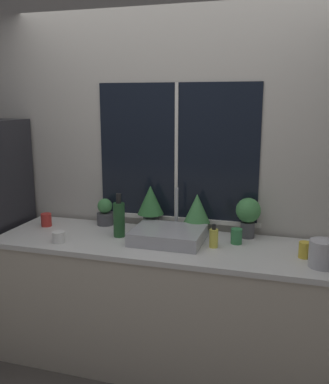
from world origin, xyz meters
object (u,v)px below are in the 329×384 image
(potted_plant_far_left, at_px, (105,212))
(mug_green, at_px, (236,236))
(kettle, at_px, (323,253))
(soap_bottle, at_px, (214,238))
(mug_red, at_px, (46,220))
(potted_plant_far_right, at_px, (248,214))
(sink, at_px, (168,235))
(potted_plant_center_right, at_px, (197,210))
(mug_yellow, at_px, (305,250))
(bottle_tall, at_px, (119,219))
(mug_white, at_px, (59,237))
(potted_plant_center_left, at_px, (150,203))

(potted_plant_far_left, height_order, mug_green, potted_plant_far_left)
(kettle, bearing_deg, soap_bottle, 167.20)
(mug_red, bearing_deg, potted_plant_far_right, 6.26)
(sink, relative_size, mug_green, 4.60)
(potted_plant_center_right, xyz_separation_m, potted_plant_far_right, (0.36, 0.00, 0.00))
(potted_plant_center_right, distance_m, kettle, 0.94)
(mug_yellow, bearing_deg, bottle_tall, 177.18)
(mug_white, bearing_deg, kettle, 1.90)
(sink, relative_size, mug_red, 4.83)
(sink, xyz_separation_m, mug_red, (-0.99, 0.08, 0.00))
(potted_plant_far_left, bearing_deg, potted_plant_far_right, -0.00)
(sink, bearing_deg, potted_plant_center_left, 130.30)
(potted_plant_far_right, height_order, mug_yellow, potted_plant_far_right)
(potted_plant_far_left, height_order, potted_plant_center_right, potted_plant_center_right)
(potted_plant_center_right, distance_m, bottle_tall, 0.56)
(potted_plant_center_right, bearing_deg, bottle_tall, -154.96)
(potted_plant_far_right, relative_size, mug_yellow, 2.83)
(potted_plant_far_left, distance_m, mug_green, 1.04)
(potted_plant_far_left, bearing_deg, mug_red, -158.39)
(potted_plant_far_right, xyz_separation_m, mug_green, (-0.06, -0.16, -0.12))
(bottle_tall, bearing_deg, potted_plant_far_right, 15.22)
(potted_plant_center_right, relative_size, mug_red, 2.94)
(sink, bearing_deg, potted_plant_far_left, 156.99)
(soap_bottle, distance_m, mug_red, 1.32)
(potted_plant_center_right, xyz_separation_m, kettle, (0.84, -0.42, -0.08))
(sink, height_order, kettle, sink)
(soap_bottle, height_order, mug_yellow, soap_bottle)
(sink, relative_size, potted_plant_center_right, 1.65)
(potted_plant_center_right, distance_m, mug_green, 0.36)
(sink, height_order, mug_green, sink)
(kettle, bearing_deg, bottle_tall, 172.22)
(mug_yellow, relative_size, mug_white, 1.17)
(mug_white, xyz_separation_m, mug_green, (1.16, 0.32, 0.01))
(sink, relative_size, soap_bottle, 3.05)
(potted_plant_center_right, bearing_deg, mug_yellow, -21.95)
(potted_plant_far_left, bearing_deg, bottle_tall, -47.67)
(mug_red, bearing_deg, kettle, -7.38)
(potted_plant_center_left, bearing_deg, mug_green, -13.28)
(potted_plant_center_left, bearing_deg, bottle_tall, -123.07)
(mug_white, height_order, kettle, kettle)
(soap_bottle, height_order, mug_white, soap_bottle)
(potted_plant_center_left, relative_size, mug_yellow, 3.29)
(sink, bearing_deg, mug_white, -161.94)
(mug_red, height_order, kettle, kettle)
(sink, height_order, mug_red, sink)
(potted_plant_center_right, relative_size, potted_plant_far_right, 1.02)
(kettle, bearing_deg, mug_yellow, 128.07)
(sink, distance_m, kettle, 1.00)
(mug_yellow, bearing_deg, sink, 176.59)
(sink, relative_size, bottle_tall, 1.53)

